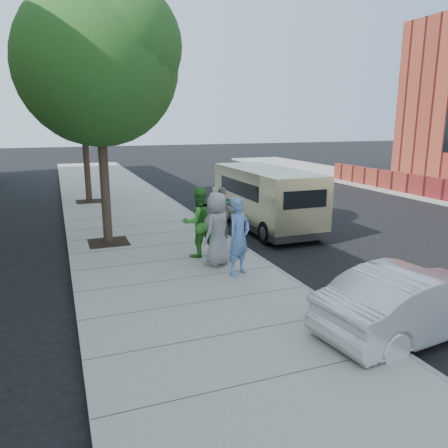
% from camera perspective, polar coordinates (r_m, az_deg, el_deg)
% --- Properties ---
extents(ground, '(120.00, 120.00, 0.00)m').
position_cam_1_polar(ground, '(12.26, -2.74, -4.88)').
color(ground, black).
rests_on(ground, ground).
extents(sidewalk, '(5.00, 60.00, 0.15)m').
position_cam_1_polar(sidewalk, '(11.98, -7.30, -5.04)').
color(sidewalk, gray).
rests_on(sidewalk, ground).
extents(curb_face, '(0.12, 60.00, 0.16)m').
position_cam_1_polar(curb_face, '(12.74, 3.43, -3.83)').
color(curb_face, gray).
rests_on(curb_face, ground).
extents(tree_near, '(4.62, 4.60, 7.53)m').
position_cam_1_polar(tree_near, '(13.65, -16.07, 20.06)').
color(tree_near, black).
rests_on(tree_near, sidewalk).
extents(tree_far, '(3.92, 3.80, 6.49)m').
position_cam_1_polar(tree_far, '(21.15, -17.94, 15.56)').
color(tree_far, black).
rests_on(tree_far, sidewalk).
extents(parking_meter, '(0.28, 0.18, 1.30)m').
position_cam_1_polar(parking_meter, '(13.76, 0.20, 1.85)').
color(parking_meter, gray).
rests_on(parking_meter, sidewalk).
extents(van, '(2.02, 5.88, 2.17)m').
position_cam_1_polar(van, '(15.81, 5.32, 3.51)').
color(van, '#C4BF8C').
rests_on(van, ground).
extents(sedan, '(4.08, 1.86, 1.30)m').
position_cam_1_polar(sedan, '(8.73, 23.75, -9.22)').
color(sedan, silver).
rests_on(sedan, ground).
extents(person_officer, '(0.83, 0.73, 1.91)m').
position_cam_1_polar(person_officer, '(10.55, 1.96, -1.64)').
color(person_officer, '#5783BA').
rests_on(person_officer, sidewalk).
extents(person_green_shirt, '(1.03, 0.85, 1.94)m').
position_cam_1_polar(person_green_shirt, '(12.00, -3.33, 0.27)').
color(person_green_shirt, green).
rests_on(person_green_shirt, sidewalk).
extents(person_gray_shirt, '(1.11, 1.06, 1.91)m').
position_cam_1_polar(person_gray_shirt, '(11.27, -0.89, -0.66)').
color(person_gray_shirt, '#969598').
rests_on(person_gray_shirt, sidewalk).
extents(person_striped_polo, '(1.04, 0.62, 1.66)m').
position_cam_1_polar(person_striped_polo, '(13.85, -0.15, 1.45)').
color(person_striped_polo, gray).
rests_on(person_striped_polo, sidewalk).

